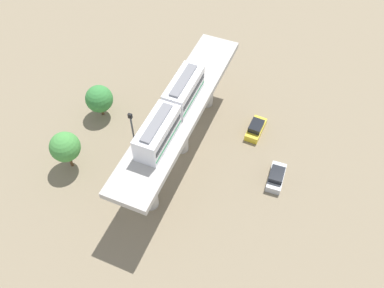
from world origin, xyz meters
TOP-DOWN VIEW (x-y plane):
  - ground_plane at (0.00, 0.00)m, footprint 120.00×120.00m
  - viaduct at (0.00, 0.00)m, footprint 5.20×28.00m
  - train at (0.00, 2.30)m, footprint 2.64×13.55m
  - parked_car_yellow at (-8.24, -6.55)m, footprint 1.97×4.27m
  - parked_car_silver at (-12.88, 0.06)m, footprint 2.04×4.30m
  - tree_near_viaduct at (11.88, 7.90)m, footprint 3.77×3.77m
  - tree_mid_lot at (12.83, -1.40)m, footprint 3.79×3.79m
  - signal_post at (3.40, 5.37)m, footprint 0.44×0.28m

SIDE VIEW (x-z plane):
  - ground_plane at x=0.00m, z-range 0.00..0.00m
  - parked_car_yellow at x=-8.24m, z-range -0.14..1.62m
  - parked_car_silver at x=-12.88m, z-range -0.14..1.62m
  - tree_mid_lot at x=12.83m, z-range 0.58..5.55m
  - tree_near_viaduct at x=11.88m, z-range 0.95..6.65m
  - signal_post at x=3.40m, z-range 0.53..11.21m
  - viaduct at x=0.00m, z-range 2.01..10.10m
  - train at x=0.00m, z-range 8.00..11.24m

